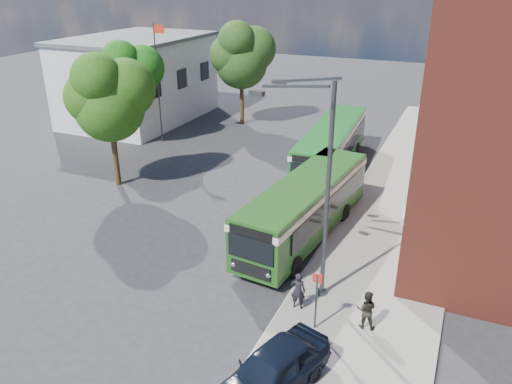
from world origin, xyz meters
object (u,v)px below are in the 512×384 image
at_px(street_lamp, 319,190).
at_px(bus_front, 305,203).
at_px(parked_car, 272,371).
at_px(bus_rear, 332,143).

height_order(street_lamp, bus_front, street_lamp).
bearing_deg(parked_car, street_lamp, 112.76).
bearing_deg(bus_front, bus_rear, 98.12).
xyz_separation_m(bus_front, parked_car, (2.39, -10.37, -0.91)).
distance_m(street_lamp, bus_front, 5.88).
bearing_deg(street_lamp, bus_rear, 103.08).
xyz_separation_m(street_lamp, bus_front, (-1.97, 4.69, -2.96)).
bearing_deg(bus_front, parked_car, -77.04).
bearing_deg(parked_car, bus_rear, 119.19).
height_order(street_lamp, bus_rear, street_lamp).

